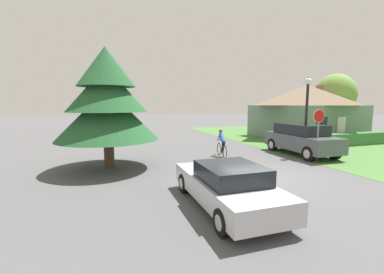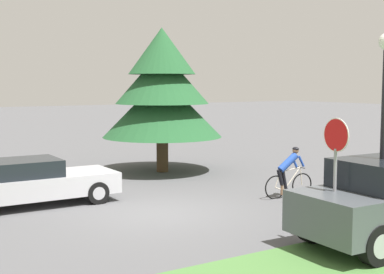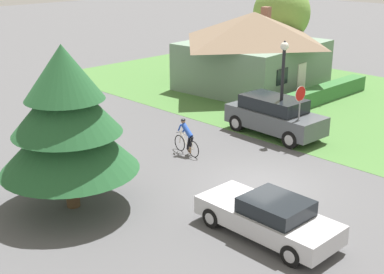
{
  "view_description": "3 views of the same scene",
  "coord_description": "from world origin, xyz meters",
  "px_view_note": "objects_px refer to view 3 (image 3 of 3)",
  "views": [
    {
      "loc": [
        -5.98,
        -8.94,
        2.97
      ],
      "look_at": [
        -2.38,
        1.53,
        1.56
      ],
      "focal_mm": 24.0,
      "sensor_mm": 36.0,
      "label": 1
    },
    {
      "loc": [
        12.17,
        -6.59,
        3.38
      ],
      "look_at": [
        -2.22,
        2.5,
        1.7
      ],
      "focal_mm": 50.0,
      "sensor_mm": 36.0,
      "label": 2
    },
    {
      "loc": [
        -14.43,
        -11.14,
        8.26
      ],
      "look_at": [
        -1.48,
        2.06,
        1.77
      ],
      "focal_mm": 50.0,
      "sensor_mm": 36.0,
      "label": 3
    }
  ],
  "objects_px": {
    "cottage_house": "(253,49)",
    "parked_suv_right": "(275,116)",
    "cyclist": "(187,138)",
    "stop_sign": "(300,104)",
    "conifer_tall_near": "(67,118)",
    "street_lamp": "(283,76)",
    "deciduous_tree_right": "(282,13)",
    "sedan_left_lane": "(269,217)"
  },
  "relations": [
    {
      "from": "sedan_left_lane",
      "to": "cyclist",
      "type": "distance_m",
      "value": 7.42
    },
    {
      "from": "cottage_house",
      "to": "parked_suv_right",
      "type": "relative_size",
      "value": 1.88
    },
    {
      "from": "parked_suv_right",
      "to": "conifer_tall_near",
      "type": "height_order",
      "value": "conifer_tall_near"
    },
    {
      "from": "cyclist",
      "to": "conifer_tall_near",
      "type": "height_order",
      "value": "conifer_tall_near"
    },
    {
      "from": "conifer_tall_near",
      "to": "cottage_house",
      "type": "bearing_deg",
      "value": 20.34
    },
    {
      "from": "deciduous_tree_right",
      "to": "parked_suv_right",
      "type": "bearing_deg",
      "value": -144.05
    },
    {
      "from": "parked_suv_right",
      "to": "street_lamp",
      "type": "distance_m",
      "value": 2.02
    },
    {
      "from": "stop_sign",
      "to": "conifer_tall_near",
      "type": "xyz_separation_m",
      "value": [
        -10.48,
        1.81,
        1.24
      ]
    },
    {
      "from": "stop_sign",
      "to": "deciduous_tree_right",
      "type": "distance_m",
      "value": 16.33
    },
    {
      "from": "cottage_house",
      "to": "stop_sign",
      "type": "height_order",
      "value": "cottage_house"
    },
    {
      "from": "sedan_left_lane",
      "to": "street_lamp",
      "type": "distance_m",
      "value": 9.51
    },
    {
      "from": "cyclist",
      "to": "parked_suv_right",
      "type": "distance_m",
      "value": 4.77
    },
    {
      "from": "stop_sign",
      "to": "conifer_tall_near",
      "type": "height_order",
      "value": "conifer_tall_near"
    },
    {
      "from": "cottage_house",
      "to": "deciduous_tree_right",
      "type": "bearing_deg",
      "value": 15.83
    },
    {
      "from": "stop_sign",
      "to": "conifer_tall_near",
      "type": "bearing_deg",
      "value": -6.85
    },
    {
      "from": "cottage_house",
      "to": "stop_sign",
      "type": "xyz_separation_m",
      "value": [
        -6.79,
        -8.21,
        -0.53
      ]
    },
    {
      "from": "street_lamp",
      "to": "conifer_tall_near",
      "type": "xyz_separation_m",
      "value": [
        -10.73,
        0.65,
        0.23
      ]
    },
    {
      "from": "cyclist",
      "to": "stop_sign",
      "type": "bearing_deg",
      "value": -115.5
    },
    {
      "from": "parked_suv_right",
      "to": "deciduous_tree_right",
      "type": "height_order",
      "value": "deciduous_tree_right"
    },
    {
      "from": "street_lamp",
      "to": "deciduous_tree_right",
      "type": "height_order",
      "value": "deciduous_tree_right"
    },
    {
      "from": "deciduous_tree_right",
      "to": "sedan_left_lane",
      "type": "bearing_deg",
      "value": -143.92
    },
    {
      "from": "cyclist",
      "to": "deciduous_tree_right",
      "type": "xyz_separation_m",
      "value": [
        16.73,
        7.67,
        3.29
      ]
    },
    {
      "from": "conifer_tall_near",
      "to": "cyclist",
      "type": "bearing_deg",
      "value": 7.98
    },
    {
      "from": "parked_suv_right",
      "to": "street_lamp",
      "type": "bearing_deg",
      "value": 167.78
    },
    {
      "from": "cyclist",
      "to": "conifer_tall_near",
      "type": "bearing_deg",
      "value": 104.53
    },
    {
      "from": "cottage_house",
      "to": "cyclist",
      "type": "xyz_separation_m",
      "value": [
        -11.07,
        -5.53,
        -1.71
      ]
    },
    {
      "from": "street_lamp",
      "to": "conifer_tall_near",
      "type": "relative_size",
      "value": 0.82
    },
    {
      "from": "cottage_house",
      "to": "conifer_tall_near",
      "type": "bearing_deg",
      "value": -164.52
    },
    {
      "from": "stop_sign",
      "to": "street_lamp",
      "type": "distance_m",
      "value": 1.56
    },
    {
      "from": "cottage_house",
      "to": "conifer_tall_near",
      "type": "distance_m",
      "value": 18.43
    },
    {
      "from": "cottage_house",
      "to": "sedan_left_lane",
      "type": "bearing_deg",
      "value": -143.86
    },
    {
      "from": "street_lamp",
      "to": "cyclist",
      "type": "bearing_deg",
      "value": 161.48
    },
    {
      "from": "parked_suv_right",
      "to": "street_lamp",
      "type": "relative_size",
      "value": 1.06
    },
    {
      "from": "cottage_house",
      "to": "cyclist",
      "type": "height_order",
      "value": "cottage_house"
    },
    {
      "from": "parked_suv_right",
      "to": "stop_sign",
      "type": "height_order",
      "value": "stop_sign"
    },
    {
      "from": "street_lamp",
      "to": "sedan_left_lane",
      "type": "bearing_deg",
      "value": -145.41
    },
    {
      "from": "cottage_house",
      "to": "deciduous_tree_right",
      "type": "distance_m",
      "value": 6.26
    },
    {
      "from": "cyclist",
      "to": "stop_sign",
      "type": "xyz_separation_m",
      "value": [
        4.28,
        -2.68,
        1.18
      ]
    },
    {
      "from": "cottage_house",
      "to": "street_lamp",
      "type": "height_order",
      "value": "cottage_house"
    },
    {
      "from": "parked_suv_right",
      "to": "cyclist",
      "type": "bearing_deg",
      "value": 78.98
    },
    {
      "from": "deciduous_tree_right",
      "to": "cottage_house",
      "type": "bearing_deg",
      "value": -159.3
    },
    {
      "from": "street_lamp",
      "to": "conifer_tall_near",
      "type": "height_order",
      "value": "conifer_tall_near"
    }
  ]
}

